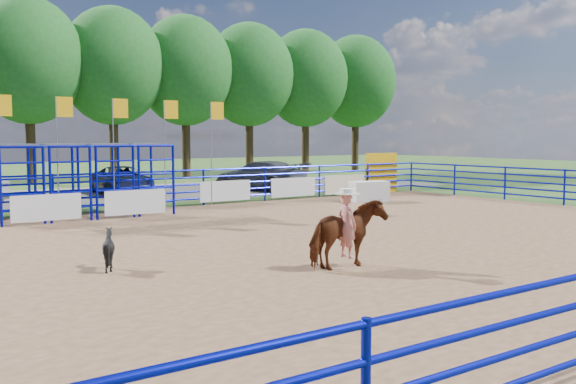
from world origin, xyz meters
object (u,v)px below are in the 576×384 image
object	(u,v)px
calf	(109,249)
horse_and_rider	(347,229)
car_c	(122,180)
announcer_table	(369,191)
car_d	(260,175)

from	to	relation	value
calf	horse_and_rider	bearing A→B (deg)	-150.78
horse_and_rider	car_c	distance (m)	20.03
car_c	horse_and_rider	bearing A→B (deg)	-89.96
announcer_table	horse_and_rider	distance (m)	14.26
announcer_table	car_d	world-z (taller)	car_d
horse_and_rider	car_d	bearing A→B (deg)	62.83
announcer_table	calf	distance (m)	15.94
calf	car_c	xyz separation A→B (m)	(6.64, 17.06, 0.24)
horse_and_rider	car_d	xyz separation A→B (m)	(9.30, 18.12, -0.09)
calf	car_c	distance (m)	18.31
car_d	horse_and_rider	bearing A→B (deg)	42.14
calf	car_d	xyz separation A→B (m)	(13.51, 15.29, 0.32)
calf	car_d	distance (m)	20.41
announcer_table	car_c	world-z (taller)	car_c
car_c	announcer_table	bearing A→B (deg)	-45.21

